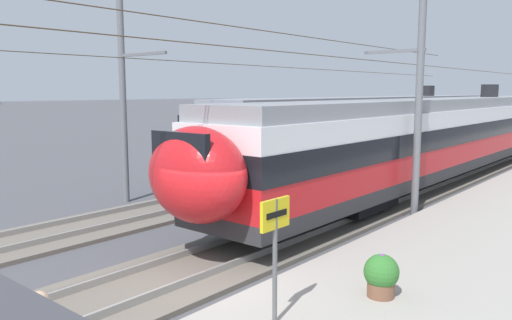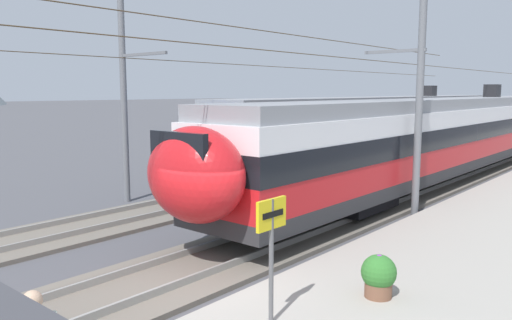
{
  "view_description": "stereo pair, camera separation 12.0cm",
  "coord_description": "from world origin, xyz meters",
  "px_view_note": "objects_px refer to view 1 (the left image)",
  "views": [
    {
      "loc": [
        -7.09,
        -7.41,
        4.19
      ],
      "look_at": [
        5.26,
        2.98,
        1.98
      ],
      "focal_mm": 35.59,
      "sensor_mm": 36.0,
      "label": 1
    },
    {
      "loc": [
        -7.02,
        -7.51,
        4.19
      ],
      "look_at": [
        5.26,
        2.98,
        1.98
      ],
      "focal_mm": 35.59,
      "sensor_mm": 36.0,
      "label": 2
    }
  ],
  "objects_px": {
    "train_far_track": "(392,123)",
    "platform_sign": "(275,233)",
    "train_near_platform": "(453,132)",
    "catenary_mast_mid": "(415,98)",
    "catenary_mast_far_side": "(126,89)",
    "potted_plant_platform_edge": "(381,274)"
  },
  "relations": [
    {
      "from": "train_near_platform",
      "to": "train_far_track",
      "type": "relative_size",
      "value": 1.06
    },
    {
      "from": "platform_sign",
      "to": "potted_plant_platform_edge",
      "type": "height_order",
      "value": "platform_sign"
    },
    {
      "from": "train_near_platform",
      "to": "potted_plant_platform_edge",
      "type": "relative_size",
      "value": 43.25
    },
    {
      "from": "catenary_mast_far_side",
      "to": "potted_plant_platform_edge",
      "type": "bearing_deg",
      "value": -103.62
    },
    {
      "from": "catenary_mast_mid",
      "to": "catenary_mast_far_side",
      "type": "relative_size",
      "value": 1.0
    },
    {
      "from": "catenary_mast_mid",
      "to": "platform_sign",
      "type": "distance_m",
      "value": 10.08
    },
    {
      "from": "catenary_mast_far_side",
      "to": "platform_sign",
      "type": "bearing_deg",
      "value": -114.63
    },
    {
      "from": "train_near_platform",
      "to": "train_far_track",
      "type": "bearing_deg",
      "value": 50.31
    },
    {
      "from": "train_far_track",
      "to": "catenary_mast_far_side",
      "type": "relative_size",
      "value": 0.69
    },
    {
      "from": "train_near_platform",
      "to": "potted_plant_platform_edge",
      "type": "distance_m",
      "value": 16.95
    },
    {
      "from": "catenary_mast_far_side",
      "to": "potted_plant_platform_edge",
      "type": "relative_size",
      "value": 58.97
    },
    {
      "from": "train_far_track",
      "to": "catenary_mast_mid",
      "type": "height_order",
      "value": "catenary_mast_mid"
    },
    {
      "from": "train_far_track",
      "to": "potted_plant_platform_edge",
      "type": "height_order",
      "value": "train_far_track"
    },
    {
      "from": "train_near_platform",
      "to": "platform_sign",
      "type": "distance_m",
      "value": 18.79
    },
    {
      "from": "train_far_track",
      "to": "platform_sign",
      "type": "relative_size",
      "value": 15.77
    },
    {
      "from": "train_near_platform",
      "to": "platform_sign",
      "type": "xyz_separation_m",
      "value": [
        -18.45,
        -3.52,
        -0.33
      ]
    },
    {
      "from": "train_far_track",
      "to": "catenary_mast_far_side",
      "type": "bearing_deg",
      "value": 173.02
    },
    {
      "from": "platform_sign",
      "to": "potted_plant_platform_edge",
      "type": "bearing_deg",
      "value": -21.74
    },
    {
      "from": "platform_sign",
      "to": "train_near_platform",
      "type": "bearing_deg",
      "value": 10.81
    },
    {
      "from": "train_far_track",
      "to": "potted_plant_platform_edge",
      "type": "distance_m",
      "value": 22.75
    },
    {
      "from": "catenary_mast_mid",
      "to": "catenary_mast_far_side",
      "type": "bearing_deg",
      "value": 117.53
    },
    {
      "from": "platform_sign",
      "to": "potted_plant_platform_edge",
      "type": "xyz_separation_m",
      "value": [
        2.14,
        -0.85,
        -1.11
      ]
    }
  ]
}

